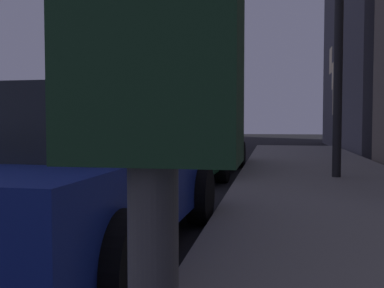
% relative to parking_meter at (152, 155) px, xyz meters
% --- Properties ---
extents(parking_meter, '(0.19, 0.19, 1.29)m').
position_rel_parking_meter_xyz_m(parking_meter, '(0.00, 0.00, 0.00)').
color(parking_meter, '#59595B').
rests_on(parking_meter, sidewalk).
extents(car_blue, '(2.22, 4.09, 1.43)m').
position_rel_parking_meter_xyz_m(car_blue, '(-1.66, 3.23, -0.42)').
color(car_blue, navy).
rests_on(car_blue, ground).
extents(car_green, '(2.23, 4.54, 1.43)m').
position_rel_parking_meter_xyz_m(car_green, '(-1.66, 9.34, -0.42)').
color(car_green, '#19592D').
rests_on(car_green, ground).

